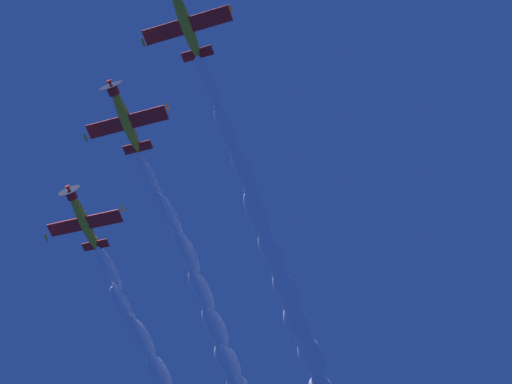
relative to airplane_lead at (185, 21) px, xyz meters
The scene contains 5 objects.
airplane_lead is the anchor object (origin of this frame).
airplane_left_wingman 12.57m from the airplane_lead, 44.60° to the left, with size 8.64×9.55×3.16m.
airplane_right_wingman 26.13m from the airplane_lead, 40.40° to the left, with size 8.63×9.55×3.16m.
smoke_trail_lead 34.17m from the airplane_lead, ahead, with size 48.69×8.47×6.14m.
smoke_trail_left_wingman 43.22m from the airplane_lead, ahead, with size 48.30×8.52×6.20m.
Camera 1 is at (-22.80, -16.37, 1.85)m, focal length 52.26 mm.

